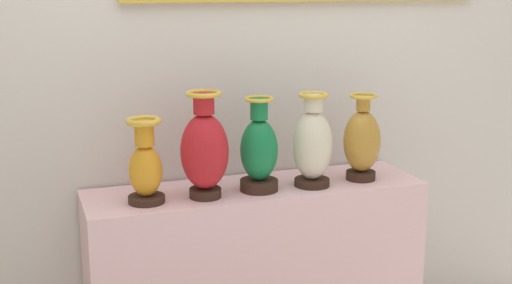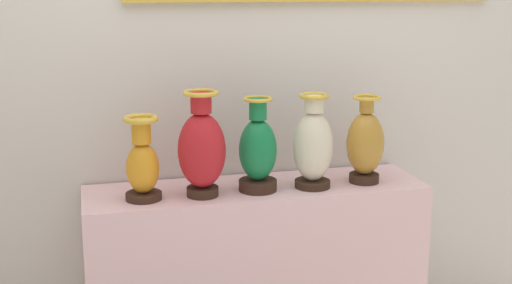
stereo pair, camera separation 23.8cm
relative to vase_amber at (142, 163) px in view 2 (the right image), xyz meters
name	(u,v)px [view 2 (the right image)]	position (x,y,z in m)	size (l,w,h in m)	color
display_shelf	(256,283)	(0.46, 0.06, -0.57)	(1.38, 0.39, 0.85)	beige
back_wall	(245,15)	(0.47, 0.31, 0.53)	(3.54, 0.14, 3.01)	silver
vase_amber	(142,163)	(0.00, 0.00, 0.00)	(0.14, 0.14, 0.32)	#382319
vase_crimson	(202,149)	(0.23, -0.01, 0.04)	(0.18, 0.18, 0.41)	#382319
vase_emerald	(258,152)	(0.45, 0.01, 0.02)	(0.15, 0.15, 0.38)	#382319
vase_ivory	(313,146)	(0.68, -0.01, 0.03)	(0.16, 0.16, 0.38)	#382319
vase_ochre	(365,144)	(0.91, 0.01, 0.02)	(0.16, 0.16, 0.36)	#382319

